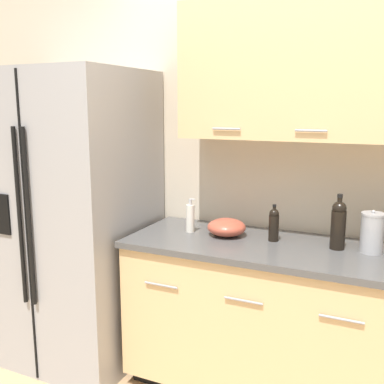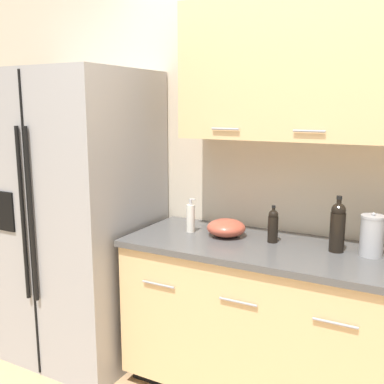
{
  "view_description": "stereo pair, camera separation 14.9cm",
  "coord_description": "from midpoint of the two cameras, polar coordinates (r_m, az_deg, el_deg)",
  "views": [
    {
      "loc": [
        0.49,
        -1.4,
        1.64
      ],
      "look_at": [
        -0.59,
        0.92,
        1.15
      ],
      "focal_mm": 42.0,
      "sensor_mm": 36.0,
      "label": 1
    },
    {
      "loc": [
        0.62,
        -1.34,
        1.64
      ],
      "look_at": [
        -0.59,
        0.92,
        1.15
      ],
      "focal_mm": 42.0,
      "sensor_mm": 36.0,
      "label": 2
    }
  ],
  "objects": [
    {
      "name": "wall_back",
      "position": [
        2.66,
        16.6,
        5.52
      ],
      "size": [
        10.0,
        0.39,
        2.6
      ],
      "color": "beige",
      "rests_on": "ground_plane"
    },
    {
      "name": "counter_unit",
      "position": [
        2.62,
        15.24,
        -16.4
      ],
      "size": [
        1.97,
        0.64,
        0.9
      ],
      "color": "black",
      "rests_on": "ground_plane"
    },
    {
      "name": "refrigerator",
      "position": [
        3.03,
        -12.99,
        -3.0
      ],
      "size": [
        0.92,
        0.82,
        1.86
      ],
      "color": "#9E9EA0",
      "rests_on": "ground_plane"
    },
    {
      "name": "wine_bottle",
      "position": [
        2.45,
        19.68,
        -4.11
      ],
      "size": [
        0.08,
        0.08,
        0.29
      ],
      "color": "black",
      "rests_on": "counter_unit"
    },
    {
      "name": "soap_dispenser",
      "position": [
        2.68,
        1.42,
        -3.31
      ],
      "size": [
        0.06,
        0.05,
        0.2
      ],
      "color": "silver",
      "rests_on": "counter_unit"
    },
    {
      "name": "oil_bottle",
      "position": [
        2.53,
        11.93,
        -4.16
      ],
      "size": [
        0.06,
        0.06,
        0.21
      ],
      "color": "black",
      "rests_on": "counter_unit"
    },
    {
      "name": "steel_canister",
      "position": [
        2.45,
        23.51,
        -5.11
      ],
      "size": [
        0.12,
        0.12,
        0.22
      ],
      "color": "#A3A3A5",
      "rests_on": "counter_unit"
    },
    {
      "name": "mixing_bowl",
      "position": [
        2.61,
        6.0,
        -4.55
      ],
      "size": [
        0.22,
        0.22,
        0.1
      ],
      "color": "#B24C38",
      "rests_on": "counter_unit"
    }
  ]
}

